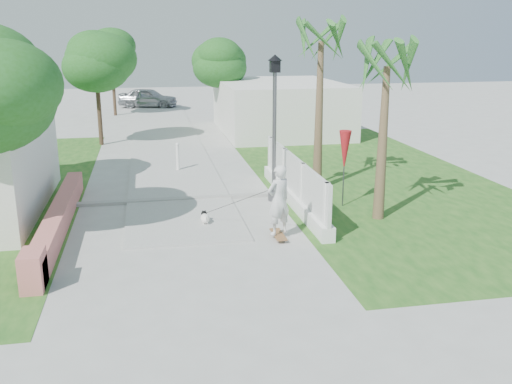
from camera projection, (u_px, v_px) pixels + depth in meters
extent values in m
plane|color=#B7B7B2|center=(197.00, 280.00, 12.07)|extent=(90.00, 90.00, 0.00)
cube|color=#B7B7B2|center=(163.00, 128.00, 30.97)|extent=(3.20, 36.00, 0.06)
cube|color=#999993|center=(179.00, 199.00, 17.73)|extent=(6.50, 0.25, 0.10)
cube|color=#20551B|center=(368.00, 175.00, 20.91)|extent=(8.00, 20.00, 0.01)
cube|color=#C56A65|center=(59.00, 218.00, 15.17)|extent=(0.45, 8.00, 0.60)
cube|color=#C56A65|center=(33.00, 270.00, 11.55)|extent=(0.45, 0.80, 0.80)
cube|color=white|center=(293.00, 198.00, 17.36)|extent=(0.35, 7.00, 0.40)
cube|color=white|center=(294.00, 174.00, 17.16)|extent=(0.10, 7.00, 1.10)
cube|color=white|center=(326.00, 212.00, 14.19)|extent=(0.14, 0.14, 1.50)
cube|color=white|center=(303.00, 189.00, 16.27)|extent=(0.14, 0.14, 1.50)
cube|color=white|center=(284.00, 171.00, 18.35)|extent=(0.14, 0.14, 1.50)
cube|color=white|center=(271.00, 158.00, 20.24)|extent=(0.14, 0.14, 1.50)
cube|color=silver|center=(279.00, 107.00, 29.83)|extent=(6.00, 8.00, 2.60)
cylinder|color=#59595E|center=(274.00, 196.00, 17.76)|extent=(0.36, 0.36, 0.30)
cylinder|color=#59595E|center=(274.00, 137.00, 17.26)|extent=(0.12, 0.12, 4.00)
cube|color=black|center=(275.00, 66.00, 16.69)|extent=(0.28, 0.28, 0.35)
cone|color=black|center=(275.00, 58.00, 16.63)|extent=(0.44, 0.44, 0.18)
cylinder|color=white|center=(178.00, 158.00, 21.43)|extent=(0.12, 0.12, 1.00)
sphere|color=white|center=(177.00, 145.00, 21.29)|extent=(0.14, 0.14, 0.14)
cylinder|color=#59595E|center=(344.00, 174.00, 16.93)|extent=(0.04, 0.04, 2.00)
cone|color=red|center=(345.00, 151.00, 16.74)|extent=(0.36, 0.36, 1.20)
cylinder|color=#4C3826|center=(4.00, 137.00, 18.63)|extent=(0.20, 0.20, 3.50)
ellipsoid|color=#1F5618|center=(2.00, 80.00, 17.98)|extent=(2.72, 2.72, 2.05)
cylinder|color=#4C3826|center=(99.00, 103.00, 26.13)|extent=(0.20, 0.20, 3.85)
ellipsoid|color=#1F5618|center=(96.00, 67.00, 25.69)|extent=(3.40, 3.40, 2.55)
ellipsoid|color=#1F5618|center=(100.00, 59.00, 25.44)|extent=(2.89, 2.89, 2.18)
ellipsoid|color=#1F5618|center=(91.00, 51.00, 25.65)|extent=(2.55, 2.55, 1.90)
cylinder|color=#4C3826|center=(221.00, 95.00, 31.09)|extent=(0.20, 0.20, 3.50)
ellipsoid|color=#1F5618|center=(221.00, 67.00, 30.69)|extent=(3.00, 3.00, 2.25)
ellipsoid|color=#1F5618|center=(225.00, 61.00, 30.44)|extent=(2.55, 2.55, 1.92)
ellipsoid|color=#1F5618|center=(216.00, 54.00, 30.65)|extent=(2.25, 2.25, 1.68)
cylinder|color=#4C3826|center=(113.00, 85.00, 35.62)|extent=(0.20, 0.20, 3.85)
ellipsoid|color=#1F5618|center=(112.00, 58.00, 35.18)|extent=(3.20, 3.20, 2.40)
ellipsoid|color=#1F5618|center=(114.00, 52.00, 34.93)|extent=(2.72, 2.72, 2.05)
ellipsoid|color=#1F5618|center=(108.00, 46.00, 35.14)|extent=(2.40, 2.40, 1.79)
cone|color=brown|center=(319.00, 118.00, 18.41)|extent=(0.32, 0.32, 4.80)
cone|color=brown|center=(382.00, 145.00, 15.51)|extent=(0.32, 0.32, 4.20)
cube|color=olive|center=(278.00, 234.00, 14.49)|extent=(0.62, 0.96, 0.02)
imported|color=silver|center=(279.00, 200.00, 14.25)|extent=(0.77, 0.66, 1.80)
cylinder|color=gray|center=(278.00, 242.00, 14.18)|extent=(0.03, 0.07, 0.07)
cylinder|color=gray|center=(285.00, 241.00, 14.21)|extent=(0.03, 0.07, 0.07)
cylinder|color=gray|center=(272.00, 233.00, 14.81)|extent=(0.03, 0.07, 0.07)
cylinder|color=gray|center=(278.00, 232.00, 14.84)|extent=(0.03, 0.07, 0.07)
ellipsoid|color=white|center=(205.00, 218.00, 15.45)|extent=(0.25, 0.41, 0.25)
sphere|color=black|center=(204.00, 214.00, 15.60)|extent=(0.16, 0.16, 0.16)
sphere|color=white|center=(204.00, 213.00, 15.68)|extent=(0.08, 0.08, 0.08)
cone|color=black|center=(203.00, 211.00, 15.58)|extent=(0.05, 0.05, 0.06)
cone|color=black|center=(205.00, 211.00, 15.59)|extent=(0.05, 0.05, 0.06)
cylinder|color=white|center=(203.00, 222.00, 15.56)|extent=(0.03, 0.03, 0.12)
cylinder|color=white|center=(207.00, 222.00, 15.58)|extent=(0.03, 0.03, 0.12)
cylinder|color=white|center=(203.00, 224.00, 15.38)|extent=(0.03, 0.03, 0.12)
cylinder|color=white|center=(208.00, 224.00, 15.40)|extent=(0.03, 0.03, 0.12)
cylinder|color=white|center=(206.00, 218.00, 15.25)|extent=(0.03, 0.10, 0.10)
imported|color=#B4B8BD|center=(148.00, 98.00, 39.69)|extent=(4.31, 2.75, 1.37)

